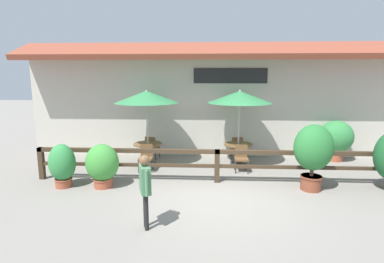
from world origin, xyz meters
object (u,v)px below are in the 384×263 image
Objects in this scene: chair_near_wallside at (152,146)px; dining_table_middle at (238,148)px; patio_umbrella_middle at (240,97)px; patio_umbrella_near at (147,97)px; chair_middle_streetside at (241,157)px; chair_middle_wallside at (237,147)px; potted_plant_tall_tropical at (313,151)px; pedestrian at (145,182)px; potted_plant_corner_fern at (336,138)px; dining_table_near at (148,148)px; potted_plant_small_flowering at (62,165)px; potted_plant_broad_leaf at (102,164)px; chair_near_streetside at (146,157)px.

dining_table_middle is (3.08, -0.59, 0.13)m from chair_near_wallside.
patio_umbrella_near is at bearing -177.86° from patio_umbrella_middle.
chair_middle_streetside is 1.00× the size of chair_middle_wallside.
chair_near_wallside is at bearing 169.22° from dining_table_middle.
pedestrian is at bearing -150.09° from potted_plant_tall_tropical.
chair_near_wallside is 0.58× the size of potted_plant_corner_fern.
dining_table_near is 2.94m from potted_plant_small_flowering.
chair_middle_streetside is 4.23m from potted_plant_broad_leaf.
potted_plant_tall_tropical reaches higher than chair_middle_streetside.
potted_plant_broad_leaf is at bearing -178.99° from potted_plant_tall_tropical.
patio_umbrella_middle is at bearing 30.86° from potted_plant_broad_leaf.
potted_plant_broad_leaf is at bearing 17.56° from pedestrian.
patio_umbrella_near is 1.44× the size of potted_plant_tall_tropical.
chair_near_streetside is at bearing 23.88° from chair_middle_wallside.
chair_near_wallside is 1.00× the size of chair_middle_streetside.
dining_table_middle is 5.03m from pedestrian.
dining_table_middle is 0.64× the size of pedestrian.
chair_near_streetside is 1.40m from chair_near_wallside.
potted_plant_small_flowering is at bearing -177.47° from potted_plant_broad_leaf.
potted_plant_tall_tropical is at bearing 163.00° from chair_near_wallside.
potted_plant_corner_fern is (6.59, 0.85, 0.22)m from dining_table_near.
patio_umbrella_middle reaches higher than dining_table_near.
dining_table_middle is 1.15× the size of chair_middle_wallside.
chair_near_streetside is 4.96m from potted_plant_tall_tropical.
chair_middle_wallside is at bearing 27.14° from chair_near_streetside.
patio_umbrella_middle reaches higher than potted_plant_broad_leaf.
chair_near_wallside is 6.61m from potted_plant_corner_fern.
pedestrian is (-5.76, -5.23, 0.16)m from potted_plant_corner_fern.
patio_umbrella_near is 1.72m from dining_table_near.
chair_middle_wallside is at bearing 31.69° from potted_plant_small_flowering.
chair_near_streetside and chair_near_wallside have the same top height.
pedestrian reaches higher than potted_plant_small_flowering.
patio_umbrella_middle is (3.08, -0.59, 1.85)m from chair_near_wallside.
patio_umbrella_middle is 5.75m from potted_plant_small_flowering.
chair_near_streetside reaches higher than dining_table_middle.
dining_table_near is 3.08m from dining_table_middle.
chair_near_wallside is (-0.00, 0.70, -0.13)m from dining_table_near.
chair_middle_wallside is at bearing 14.94° from patio_umbrella_near.
potted_plant_broad_leaf is (-0.80, -2.20, 0.05)m from dining_table_near.
potted_plant_corner_fern is at bearing 7.34° from patio_umbrella_near.
pedestrian is at bearing -116.50° from dining_table_middle.
patio_umbrella_near is 1.69× the size of pedestrian.
potted_plant_broad_leaf is 2.74m from pedestrian.
potted_plant_corner_fern is (1.80, 2.95, -0.26)m from potted_plant_tall_tropical.
chair_near_wallside is at bearing -178.71° from potted_plant_corner_fern.
patio_umbrella_near is 3.38m from potted_plant_small_flowering.
chair_near_wallside is at bearing 90.35° from dining_table_near.
patio_umbrella_near reaches higher than potted_plant_small_flowering.
patio_umbrella_near is 1.77× the size of potted_plant_corner_fern.
potted_plant_broad_leaf is (-3.88, -2.32, -1.67)m from patio_umbrella_middle.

